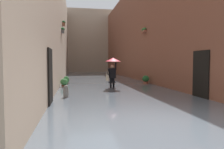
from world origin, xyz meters
name	(u,v)px	position (x,y,z in m)	size (l,w,h in m)	color
ground_plane	(99,81)	(0.00, -13.76, 0.00)	(68.78, 68.78, 0.00)	#605B56
flood_water	(99,80)	(0.00, -13.76, 0.11)	(6.96, 33.51, 0.22)	slate
building_facade_left	(142,32)	(-3.98, -13.75, 4.44)	(2.04, 31.51, 8.89)	brown
building_facade_right	(52,29)	(3.98, -13.75, 4.56)	(2.04, 31.51, 9.12)	tan
building_facade_far	(88,42)	(0.00, -28.41, 4.94)	(9.76, 1.80, 9.88)	tan
person_wading	(113,68)	(0.00, -7.17, 1.37)	(0.92, 0.92, 2.04)	#2D2319
potted_plant_far_right	(64,84)	(2.81, -8.17, 0.42)	(0.45, 0.45, 0.72)	brown
potted_plant_mid_right	(66,81)	(2.74, -9.94, 0.39)	(0.40, 0.40, 0.74)	brown
potted_plant_mid_left	(146,80)	(-2.74, -9.14, 0.46)	(0.48, 0.48, 0.78)	#9E563D
mooring_bollard	(66,94)	(2.56, -4.26, 0.37)	(0.22, 0.22, 0.73)	gray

